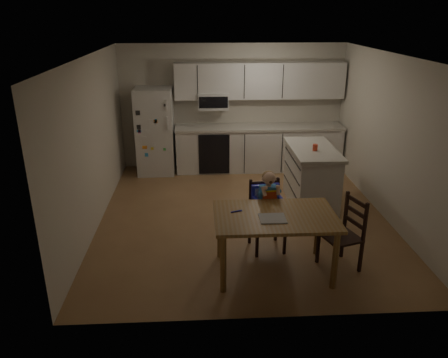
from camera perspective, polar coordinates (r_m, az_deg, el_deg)
room at (r=7.07m, az=2.26°, el=6.05°), size 4.52×5.01×2.51m
refrigerator at (r=8.80m, az=-8.98°, el=6.17°), size 0.72×0.70×1.70m
kitchen_run at (r=8.91m, az=4.39°, el=6.74°), size 3.37×0.62×2.15m
kitchen_island at (r=7.38m, az=11.30°, el=0.26°), size 0.72×1.37×1.01m
red_cup at (r=7.09m, az=11.82°, el=4.06°), size 0.08×0.08×0.10m
dining_table at (r=5.36m, az=6.69°, el=-5.69°), size 1.48×0.95×0.79m
napkin at (r=5.21m, az=6.36°, el=-5.13°), size 0.31×0.27×0.01m
toddler_spoon at (r=5.35m, az=1.52°, el=-4.25°), size 0.12×0.06×0.02m
chair_booster at (r=5.91m, az=5.63°, el=-2.98°), size 0.48×0.48×1.14m
chair_side at (r=5.73m, az=15.86°, el=-6.24°), size 0.53×0.53×0.95m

